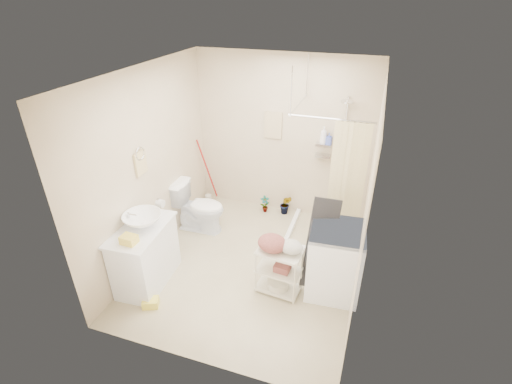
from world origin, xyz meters
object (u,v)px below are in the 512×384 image
at_px(vanity, 145,255).
at_px(laundry_rack, 279,267).
at_px(washing_machine, 335,260).
at_px(toilet, 199,207).

distance_m(vanity, laundry_rack, 1.69).
bearing_deg(washing_machine, laundry_rack, -163.39).
relative_size(washing_machine, laundry_rack, 1.23).
bearing_deg(laundry_rack, vanity, -162.41).
relative_size(vanity, washing_machine, 1.02).
xyz_separation_m(vanity, toilet, (0.12, 1.31, -0.01)).
distance_m(vanity, toilet, 1.31).
bearing_deg(vanity, washing_machine, 10.89).
bearing_deg(laundry_rack, washing_machine, 26.17).
height_order(washing_machine, laundry_rack, washing_machine).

